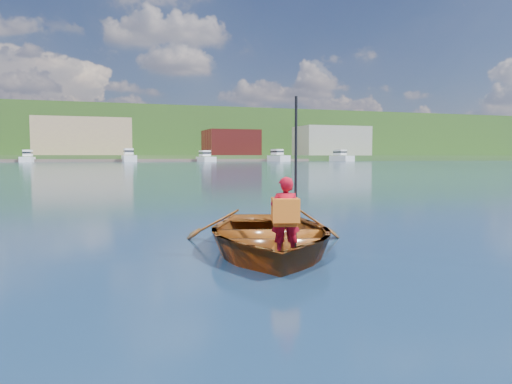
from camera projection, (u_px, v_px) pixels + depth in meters
name	position (u px, v px, depth m)	size (l,w,h in m)	color
ground	(297.00, 239.00, 8.36)	(600.00, 600.00, 0.00)	#112445
rowboat	(268.00, 235.00, 7.23)	(3.60, 4.33, 0.78)	brown
child_paddler	(286.00, 215.00, 6.32)	(0.42, 0.41, 2.04)	#9E0819
shoreline	(96.00, 138.00, 231.45)	(400.00, 140.00, 22.00)	#365920
dock	(125.00, 160.00, 150.55)	(159.92, 14.34, 0.80)	brown
waterfront_buildings	(74.00, 137.00, 161.45)	(202.00, 16.00, 14.00)	maroon
marina_yachts	(141.00, 157.00, 147.42)	(147.19, 12.84, 4.17)	white
hillside_trees	(89.00, 121.00, 230.62)	(290.82, 75.56, 25.07)	#382314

